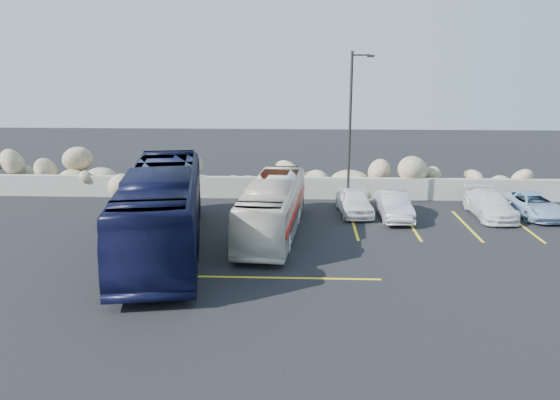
{
  "coord_description": "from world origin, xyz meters",
  "views": [
    {
      "loc": [
        0.21,
        -17.92,
        7.45
      ],
      "look_at": [
        -0.76,
        4.0,
        1.91
      ],
      "focal_mm": 35.0,
      "sensor_mm": 36.0,
      "label": 1
    }
  ],
  "objects_px": {
    "tour_coach": "(162,209)",
    "car_a": "(354,201)",
    "lamppost": "(351,127)",
    "car_d": "(534,205)",
    "car_b": "(394,205)",
    "car_c": "(490,204)",
    "vintage_bus": "(273,207)"
  },
  "relations": [
    {
      "from": "lamppost",
      "to": "vintage_bus",
      "type": "xyz_separation_m",
      "value": [
        -3.7,
        -4.2,
        -3.06
      ]
    },
    {
      "from": "lamppost",
      "to": "tour_coach",
      "type": "distance_m",
      "value": 10.57
    },
    {
      "from": "car_a",
      "to": "car_c",
      "type": "bearing_deg",
      "value": -7.1
    },
    {
      "from": "lamppost",
      "to": "car_b",
      "type": "height_order",
      "value": "lamppost"
    },
    {
      "from": "lamppost",
      "to": "car_d",
      "type": "relative_size",
      "value": 1.93
    },
    {
      "from": "lamppost",
      "to": "car_c",
      "type": "height_order",
      "value": "lamppost"
    },
    {
      "from": "car_b",
      "to": "car_d",
      "type": "xyz_separation_m",
      "value": [
        7.05,
        0.7,
        -0.07
      ]
    },
    {
      "from": "tour_coach",
      "to": "car_a",
      "type": "height_order",
      "value": "tour_coach"
    },
    {
      "from": "car_d",
      "to": "tour_coach",
      "type": "bearing_deg",
      "value": -165.93
    },
    {
      "from": "vintage_bus",
      "to": "car_a",
      "type": "relative_size",
      "value": 2.32
    },
    {
      "from": "car_b",
      "to": "car_c",
      "type": "height_order",
      "value": "car_b"
    },
    {
      "from": "car_b",
      "to": "car_c",
      "type": "xyz_separation_m",
      "value": [
        4.83,
        0.5,
        -0.03
      ]
    },
    {
      "from": "lamppost",
      "to": "car_a",
      "type": "bearing_deg",
      "value": -70.12
    },
    {
      "from": "car_b",
      "to": "car_c",
      "type": "relative_size",
      "value": 0.92
    },
    {
      "from": "lamppost",
      "to": "car_d",
      "type": "bearing_deg",
      "value": -4.14
    },
    {
      "from": "car_d",
      "to": "car_b",
      "type": "bearing_deg",
      "value": -178.58
    },
    {
      "from": "car_c",
      "to": "car_a",
      "type": "bearing_deg",
      "value": 177.32
    },
    {
      "from": "lamppost",
      "to": "car_d",
      "type": "distance_m",
      "value": 9.88
    },
    {
      "from": "vintage_bus",
      "to": "car_d",
      "type": "height_order",
      "value": "vintage_bus"
    },
    {
      "from": "tour_coach",
      "to": "car_a",
      "type": "bearing_deg",
      "value": 24.64
    },
    {
      "from": "car_c",
      "to": "lamppost",
      "type": "bearing_deg",
      "value": 172.17
    },
    {
      "from": "car_c",
      "to": "car_d",
      "type": "distance_m",
      "value": 2.23
    },
    {
      "from": "tour_coach",
      "to": "car_d",
      "type": "height_order",
      "value": "tour_coach"
    },
    {
      "from": "lamppost",
      "to": "car_c",
      "type": "distance_m",
      "value": 7.87
    },
    {
      "from": "car_b",
      "to": "car_c",
      "type": "distance_m",
      "value": 4.85
    },
    {
      "from": "vintage_bus",
      "to": "car_c",
      "type": "relative_size",
      "value": 2.08
    },
    {
      "from": "car_c",
      "to": "car_d",
      "type": "relative_size",
      "value": 1.03
    },
    {
      "from": "lamppost",
      "to": "car_a",
      "type": "xyz_separation_m",
      "value": [
        0.23,
        -0.63,
        -3.64
      ]
    },
    {
      "from": "car_c",
      "to": "car_d",
      "type": "height_order",
      "value": "car_c"
    },
    {
      "from": "vintage_bus",
      "to": "car_b",
      "type": "distance_m",
      "value": 6.47
    },
    {
      "from": "vintage_bus",
      "to": "car_a",
      "type": "xyz_separation_m",
      "value": [
        3.92,
        3.57,
        -0.59
      ]
    },
    {
      "from": "tour_coach",
      "to": "car_d",
      "type": "xyz_separation_m",
      "value": [
        17.18,
        5.68,
        -1.12
      ]
    }
  ]
}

